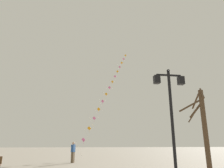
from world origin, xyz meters
TOP-DOWN VIEW (x-y plane):
  - ground_plane at (0.00, 20.00)m, footprint 160.00×160.00m
  - twin_lantern_lamp_post at (3.37, 9.18)m, footprint 1.52×0.28m
  - kite_train at (3.02, 28.57)m, footprint 8.65×15.82m
  - kite_flyer at (-1.39, 19.02)m, footprint 0.41×0.62m
  - bare_tree at (6.16, 11.20)m, footprint 1.32×1.91m

SIDE VIEW (x-z plane):
  - ground_plane at x=0.00m, z-range 0.00..0.00m
  - kite_flyer at x=-1.39m, z-range 0.05..1.76m
  - bare_tree at x=6.16m, z-range 0.16..4.93m
  - twin_lantern_lamp_post at x=3.37m, z-range 0.98..6.09m
  - kite_train at x=3.02m, z-range 0.30..18.38m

